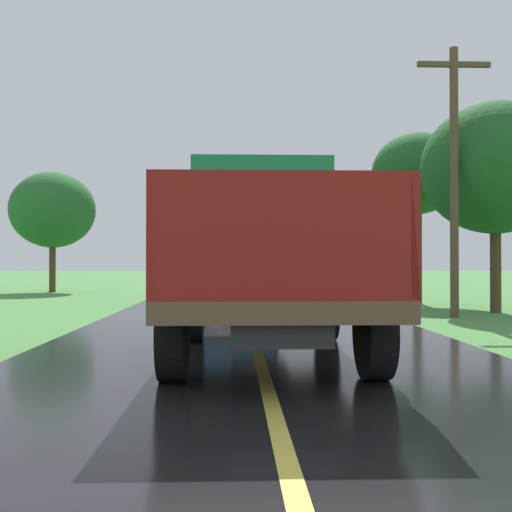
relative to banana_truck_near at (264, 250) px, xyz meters
The scene contains 6 objects.
banana_truck_near is the anchor object (origin of this frame).
banana_truck_far 11.73m from the banana_truck_near, 91.86° to the left, with size 2.38×5.81×2.80m.
utility_pole_roadside 7.75m from the banana_truck_near, 50.07° to the left, with size 1.75×0.20×6.42m.
roadside_tree_near_left 12.08m from the banana_truck_near, 63.13° to the left, with size 2.83×2.83×5.38m.
roadside_tree_mid_right 9.82m from the banana_truck_near, 48.11° to the left, with size 3.81×3.81×5.48m.
roadside_tree_far_left 20.71m from the banana_truck_near, 113.98° to the left, with size 3.69×3.69×5.27m.
Camera 1 is at (-0.33, 0.44, 1.31)m, focal length 44.09 mm.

